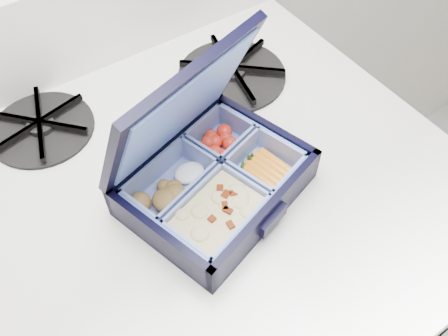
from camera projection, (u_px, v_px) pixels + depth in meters
stove at (208, 307)px, 1.05m from camera, size 0.67×0.67×1.00m
bento_box at (216, 183)px, 0.60m from camera, size 0.26×0.23×0.05m
burner_grate at (232, 70)px, 0.76m from camera, size 0.22×0.22×0.03m
burner_grate_rear at (41, 126)px, 0.69m from camera, size 0.18×0.18×0.02m
fork at (187, 116)px, 0.71m from camera, size 0.15×0.16×0.01m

